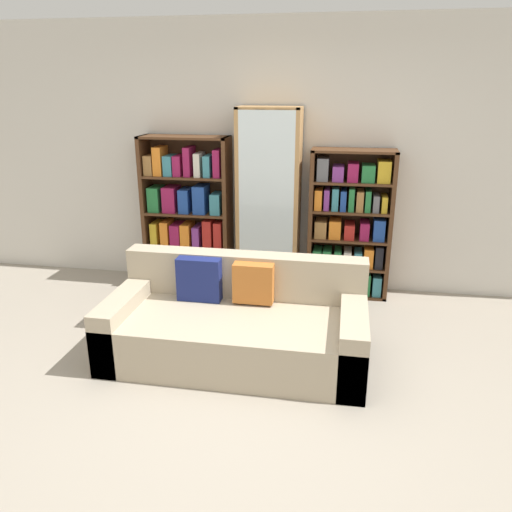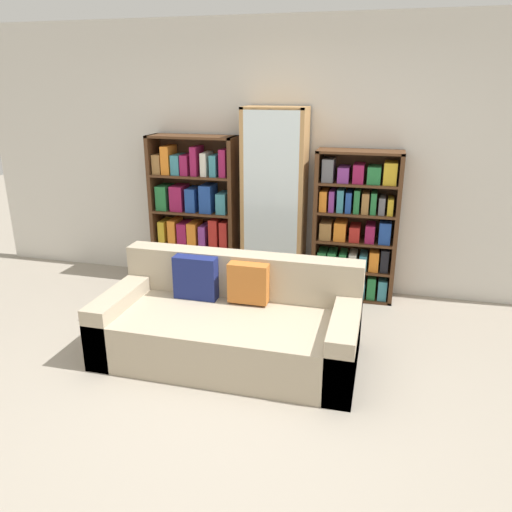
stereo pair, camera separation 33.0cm
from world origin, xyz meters
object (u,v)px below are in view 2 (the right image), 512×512
Objects in this scene: display_cabinet at (275,203)px; bookshelf_right at (356,228)px; wine_bottle at (330,299)px; couch at (230,324)px; bookshelf_left at (195,215)px.

bookshelf_right is (0.82, 0.02, -0.21)m from display_cabinet.
wine_bottle is (-0.17, -0.51, -0.56)m from bookshelf_right.
bookshelf_right reaches higher than couch.
wine_bottle is at bearing -37.24° from display_cabinet.
bookshelf_right is at bearing 59.15° from couch.
display_cabinet is 4.78× the size of wine_bottle.
display_cabinet reaches higher than wine_bottle.
couch is at bearing -120.85° from bookshelf_right.
display_cabinet is (0.03, 1.42, 0.67)m from couch.
couch is 1.35× the size of bookshelf_right.
bookshelf_left reaches higher than couch.
bookshelf_left is 1.70m from bookshelf_right.
bookshelf_right is (0.86, 1.44, 0.46)m from couch.
couch is 1.74m from bookshelf_right.
bookshelf_left is at bearing -180.00° from bookshelf_right.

